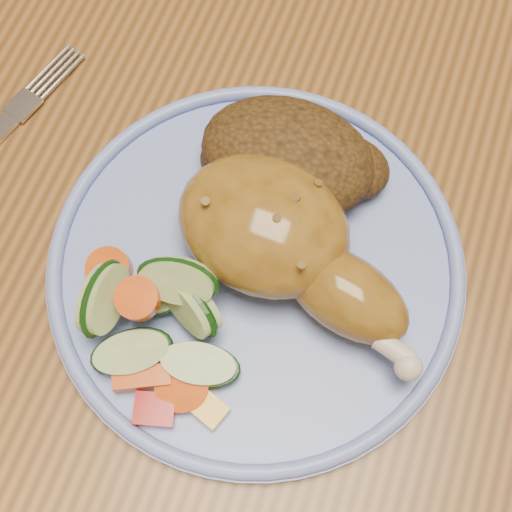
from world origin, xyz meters
name	(u,v)px	position (x,y,z in m)	size (l,w,h in m)	color
ground	(306,368)	(0.00, 0.00, 0.00)	(4.00, 4.00, 0.00)	#56361D
dining_table	(357,194)	(0.00, 0.00, 0.67)	(0.90, 1.40, 0.75)	brown
plate	(256,267)	(-0.05, -0.12, 0.76)	(0.28, 0.28, 0.01)	#738AD9
plate_rim	(256,262)	(-0.05, -0.12, 0.77)	(0.28, 0.28, 0.01)	#738AD9
chicken_leg	(283,242)	(-0.03, -0.11, 0.79)	(0.18, 0.12, 0.06)	olive
rice_pilaf	(291,158)	(-0.05, -0.05, 0.78)	(0.13, 0.09, 0.05)	#482F12
vegetable_pile	(157,321)	(-0.09, -0.18, 0.78)	(0.12, 0.11, 0.06)	#A50A05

